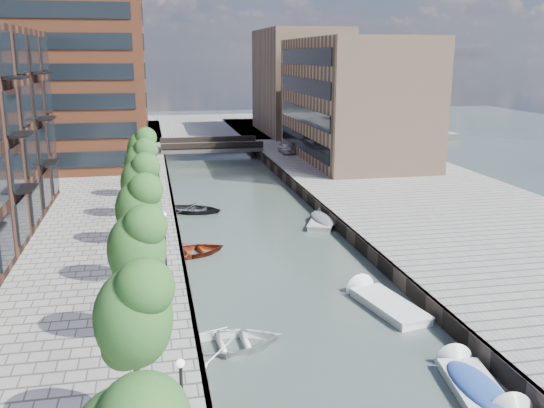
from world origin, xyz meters
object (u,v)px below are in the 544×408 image
object	(u,v)px
tree_3	(139,206)
motorboat_4	(323,220)
motorboat_3	(473,386)
car	(286,148)
bridge	(211,146)
tree_6	(142,148)
sloop_3	(228,349)
sloop_2	(191,255)
tree_1	(133,312)
tree_4	(140,180)
tree_2	(137,245)
motorboat_2	(381,303)
sloop_4	(194,212)
tree_5	(141,161)

from	to	relation	value
tree_3	motorboat_4	size ratio (longest dim) A/B	1.07
motorboat_3	car	distance (m)	54.52
bridge	car	world-z (taller)	car
tree_6	sloop_3	size ratio (longest dim) A/B	1.16
sloop_2	tree_1	bearing A→B (deg)	156.35
tree_4	motorboat_4	xyz separation A→B (m)	(14.10, 6.02, -5.09)
tree_2	motorboat_2	size ratio (longest dim) A/B	1.03
tree_2	motorboat_3	bearing A→B (deg)	-22.11
tree_6	sloop_4	xyz separation A→B (m)	(4.15, -2.62, -5.31)
tree_3	tree_4	xyz separation A→B (m)	(0.00, 7.00, 0.00)
tree_3	motorboat_2	world-z (taller)	tree_3
tree_5	motorboat_4	size ratio (longest dim) A/B	1.07
sloop_3	motorboat_2	distance (m)	9.37
tree_2	sloop_2	size ratio (longest dim) A/B	1.24
tree_1	motorboat_4	world-z (taller)	tree_1
sloop_2	motorboat_4	size ratio (longest dim) A/B	0.87
tree_1	tree_6	world-z (taller)	same
tree_3	motorboat_3	distance (m)	18.62
tree_3	motorboat_4	xyz separation A→B (m)	(14.10, 13.02, -5.09)
bridge	sloop_4	distance (m)	28.98
tree_2	tree_6	size ratio (longest dim) A/B	1.00
sloop_3	motorboat_2	world-z (taller)	motorboat_2
tree_2	tree_4	distance (m)	14.00
car	bridge	bearing A→B (deg)	150.48
tree_3	sloop_3	xyz separation A→B (m)	(3.84, -6.80, -5.31)
tree_6	motorboat_3	size ratio (longest dim) A/B	1.12
tree_1	motorboat_4	distance (m)	30.90
tree_4	tree_5	xyz separation A→B (m)	(0.00, 7.00, 0.00)
tree_2	tree_4	size ratio (longest dim) A/B	1.00
bridge	tree_3	xyz separation A→B (m)	(-8.50, -47.00, 3.92)
bridge	tree_4	world-z (taller)	tree_4
tree_3	sloop_4	size ratio (longest dim) A/B	1.23
tree_5	sloop_4	size ratio (longest dim) A/B	1.23
tree_3	tree_5	size ratio (longest dim) A/B	1.00
tree_3	tree_6	world-z (taller)	same
sloop_4	motorboat_4	bearing A→B (deg)	-94.96
sloop_2	motorboat_4	world-z (taller)	motorboat_4
tree_4	tree_3	bearing A→B (deg)	-90.00
sloop_4	motorboat_3	bearing A→B (deg)	-140.49
sloop_4	motorboat_4	distance (m)	11.31
motorboat_2	bridge	bearing A→B (deg)	94.64
sloop_4	motorboat_2	world-z (taller)	motorboat_2
tree_1	sloop_4	xyz separation A→B (m)	(4.15, 32.38, -5.31)
bridge	car	distance (m)	10.37
motorboat_2	car	bearing A→B (deg)	83.74
tree_1	motorboat_2	xyz separation A→B (m)	(12.60, 10.54, -5.20)
tree_5	motorboat_2	size ratio (longest dim) A/B	1.03
tree_2	car	world-z (taller)	tree_2
tree_2	motorboat_4	xyz separation A→B (m)	(14.10, 20.02, -5.09)
tree_5	sloop_2	size ratio (longest dim) A/B	1.24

